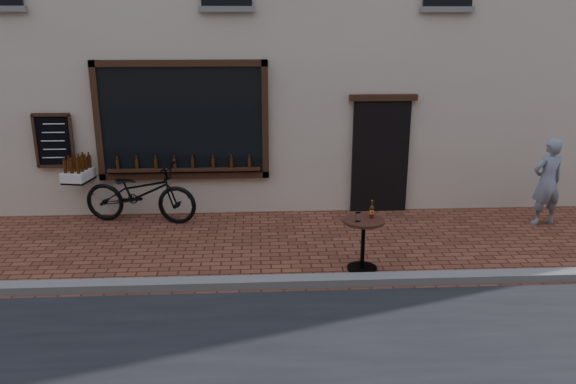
{
  "coord_description": "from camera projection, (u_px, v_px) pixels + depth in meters",
  "views": [
    {
      "loc": [
        -0.49,
        -7.11,
        3.63
      ],
      "look_at": [
        -0.03,
        1.2,
        1.1
      ],
      "focal_mm": 35.0,
      "sensor_mm": 36.0,
      "label": 1
    }
  ],
  "objects": [
    {
      "name": "bistro_table",
      "position": [
        363.0,
        234.0,
        8.43
      ],
      "size": [
        0.63,
        0.63,
        1.08
      ],
      "color": "black",
      "rests_on": "ground"
    },
    {
      "name": "cargo_bicycle",
      "position": [
        138.0,
        192.0,
        10.49
      ],
      "size": [
        2.55,
        1.12,
        1.2
      ],
      "rotation": [
        0.0,
        0.0,
        1.39
      ],
      "color": "black",
      "rests_on": "ground"
    },
    {
      "name": "pedestrian",
      "position": [
        547.0,
        182.0,
        10.29
      ],
      "size": [
        0.66,
        0.5,
        1.64
      ],
      "primitive_type": "imported",
      "rotation": [
        0.0,
        0.0,
        3.33
      ],
      "color": "gray",
      "rests_on": "ground"
    },
    {
      "name": "ground",
      "position": [
        295.0,
        292.0,
        7.88
      ],
      "size": [
        90.0,
        90.0,
        0.0
      ],
      "primitive_type": "plane",
      "color": "brown",
      "rests_on": "ground"
    },
    {
      "name": "kerb",
      "position": [
        294.0,
        281.0,
        8.05
      ],
      "size": [
        90.0,
        0.25,
        0.12
      ],
      "primitive_type": "cube",
      "color": "slate",
      "rests_on": "ground"
    }
  ]
}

